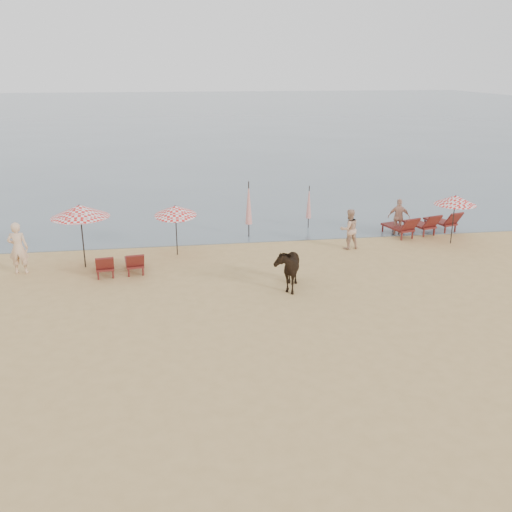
# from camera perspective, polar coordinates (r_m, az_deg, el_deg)

# --- Properties ---
(ground) EXTENTS (120.00, 120.00, 0.00)m
(ground) POSITION_cam_1_polar(r_m,az_deg,el_deg) (15.36, 2.83, -9.85)
(ground) COLOR tan
(ground) RESTS_ON ground
(sea) EXTENTS (160.00, 140.00, 0.06)m
(sea) POSITION_cam_1_polar(r_m,az_deg,el_deg) (93.54, -7.09, 14.05)
(sea) COLOR #51606B
(sea) RESTS_ON ground
(lounger_cluster_left) EXTENTS (1.89, 1.83, 0.61)m
(lounger_cluster_left) POSITION_cam_1_polar(r_m,az_deg,el_deg) (21.38, -13.47, -0.70)
(lounger_cluster_left) COLOR maroon
(lounger_cluster_left) RESTS_ON ground
(lounger_cluster_right) EXTENTS (3.53, 2.64, 0.69)m
(lounger_cluster_right) POSITION_cam_1_polar(r_m,az_deg,el_deg) (26.84, 16.37, 3.13)
(lounger_cluster_right) COLOR maroon
(lounger_cluster_right) RESTS_ON ground
(umbrella_open_left_a) EXTENTS (2.14, 2.14, 2.44)m
(umbrella_open_left_a) POSITION_cam_1_polar(r_m,az_deg,el_deg) (21.98, -17.20, 4.32)
(umbrella_open_left_a) COLOR black
(umbrella_open_left_a) RESTS_ON ground
(umbrella_open_left_b) EXTENTS (1.66, 1.70, 2.12)m
(umbrella_open_left_b) POSITION_cam_1_polar(r_m,az_deg,el_deg) (22.76, -8.06, 4.53)
(umbrella_open_left_b) COLOR black
(umbrella_open_left_b) RESTS_ON ground
(umbrella_open_right) EXTENTS (1.73, 1.73, 2.12)m
(umbrella_open_right) POSITION_cam_1_polar(r_m,az_deg,el_deg) (25.41, 19.31, 5.30)
(umbrella_open_right) COLOR black
(umbrella_open_right) RESTS_ON ground
(umbrella_closed_left) EXTENTS (0.31, 0.31, 2.51)m
(umbrella_closed_left) POSITION_cam_1_polar(r_m,az_deg,el_deg) (24.98, -0.73, 5.30)
(umbrella_closed_left) COLOR black
(umbrella_closed_left) RESTS_ON ground
(umbrella_closed_right) EXTENTS (0.25, 0.25, 2.02)m
(umbrella_closed_right) POSITION_cam_1_polar(r_m,az_deg,el_deg) (26.57, 5.31, 5.37)
(umbrella_closed_right) COLOR black
(umbrella_closed_right) RESTS_ON ground
(cow) EXTENTS (1.24, 1.96, 1.53)m
(cow) POSITION_cam_1_polar(r_m,az_deg,el_deg) (19.43, 3.12, -1.08)
(cow) COLOR black
(cow) RESTS_ON ground
(beachgoer_left) EXTENTS (0.72, 0.48, 1.95)m
(beachgoer_left) POSITION_cam_1_polar(r_m,az_deg,el_deg) (22.42, -22.69, 0.73)
(beachgoer_left) COLOR #DCAF89
(beachgoer_left) RESTS_ON ground
(beachgoer_right_a) EXTENTS (0.92, 0.77, 1.68)m
(beachgoer_right_a) POSITION_cam_1_polar(r_m,az_deg,el_deg) (23.89, 9.30, 2.68)
(beachgoer_right_a) COLOR tan
(beachgoer_right_a) RESTS_ON ground
(beachgoer_right_b) EXTENTS (1.04, 0.65, 1.65)m
(beachgoer_right_b) POSITION_cam_1_polar(r_m,az_deg,el_deg) (26.30, 14.09, 3.80)
(beachgoer_right_b) COLOR tan
(beachgoer_right_b) RESTS_ON ground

